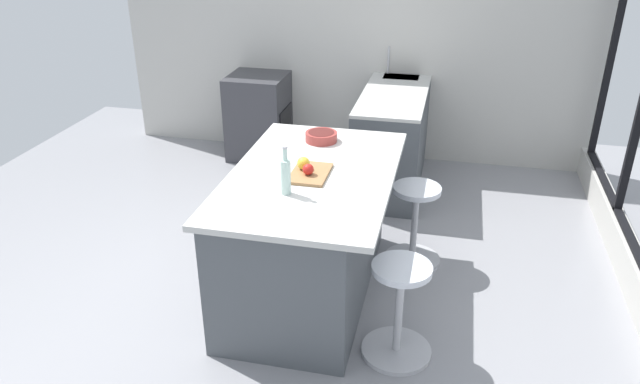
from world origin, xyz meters
name	(u,v)px	position (x,y,z in m)	size (l,w,h in m)	color
ground_plane	(283,286)	(0.00, 0.00, 0.00)	(7.08, 7.08, 0.00)	gray
interior_partition_left	(352,31)	(-2.72, 0.00, 1.33)	(0.15, 4.97, 2.66)	beige
sink_cabinet	(397,125)	(-2.38, 0.55, 0.47)	(2.28, 0.60, 1.21)	#4C5156
oven_range	(259,116)	(-2.37, -0.94, 0.45)	(0.60, 0.61, 0.90)	#38383D
kitchen_island	(306,232)	(-0.01, 0.18, 0.47)	(1.74, 1.07, 0.94)	#4C5156
stool_by_window	(414,227)	(-0.55, 0.90, 0.30)	(0.44, 0.44, 0.65)	#B7B7BC
stool_middle	(399,313)	(0.54, 0.90, 0.30)	(0.44, 0.44, 0.65)	#B7B7BC
cutting_board	(310,173)	(0.04, 0.22, 0.95)	(0.36, 0.24, 0.02)	olive
apple_yellow	(303,163)	(0.00, 0.17, 1.00)	(0.09, 0.09, 0.09)	gold
apple_red	(308,169)	(0.08, 0.22, 1.00)	(0.07, 0.07, 0.07)	red
water_bottle	(286,175)	(0.34, 0.15, 1.06)	(0.06, 0.06, 0.31)	silver
fruit_bowl	(321,136)	(-0.57, 0.16, 0.98)	(0.24, 0.24, 0.07)	#993833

